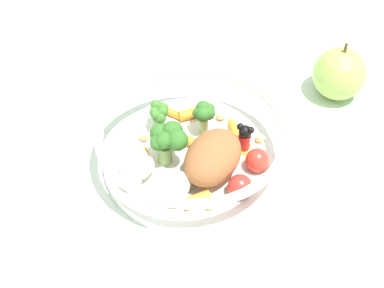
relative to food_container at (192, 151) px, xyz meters
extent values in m
plane|color=silver|center=(0.01, 0.00, -0.03)|extent=(2.40, 2.40, 0.00)
cylinder|color=white|center=(0.00, -0.01, -0.03)|extent=(0.20, 0.20, 0.01)
torus|color=white|center=(0.00, -0.01, 0.02)|extent=(0.21, 0.21, 0.01)
ellipsoid|color=brown|center=(-0.02, 0.01, 0.01)|extent=(0.08, 0.09, 0.05)
cylinder|color=#8EB766|center=(-0.01, -0.05, -0.01)|extent=(0.01, 0.01, 0.02)
sphere|color=#2D6023|center=(0.00, -0.05, 0.01)|extent=(0.01, 0.01, 0.01)
sphere|color=#2D6023|center=(-0.01, -0.04, 0.01)|extent=(0.02, 0.02, 0.02)
sphere|color=#2D6023|center=(-0.02, -0.05, 0.01)|extent=(0.02, 0.02, 0.02)
sphere|color=#2D6023|center=(-0.02, -0.06, 0.01)|extent=(0.01, 0.01, 0.01)
sphere|color=#2D6023|center=(-0.01, -0.06, 0.01)|extent=(0.02, 0.02, 0.02)
cylinder|color=#8EB766|center=(0.03, 0.00, -0.01)|extent=(0.02, 0.02, 0.02)
sphere|color=#2D6023|center=(0.04, 0.00, 0.01)|extent=(0.02, 0.02, 0.02)
sphere|color=#2D6023|center=(0.03, 0.01, 0.02)|extent=(0.02, 0.02, 0.02)
sphere|color=#2D6023|center=(0.03, 0.01, 0.02)|extent=(0.02, 0.02, 0.02)
sphere|color=#2D6023|center=(0.02, 0.00, 0.02)|extent=(0.02, 0.02, 0.02)
sphere|color=#2D6023|center=(0.02, -0.01, 0.02)|extent=(0.02, 0.02, 0.02)
sphere|color=#2D6023|center=(0.03, -0.01, 0.02)|extent=(0.02, 0.02, 0.02)
sphere|color=#2D6023|center=(0.03, -0.01, 0.02)|extent=(0.02, 0.02, 0.02)
cylinder|color=#7FAD5B|center=(0.04, -0.05, -0.01)|extent=(0.01, 0.01, 0.02)
sphere|color=#386B28|center=(0.04, -0.05, 0.01)|extent=(0.01, 0.01, 0.01)
sphere|color=#386B28|center=(0.04, -0.04, 0.01)|extent=(0.01, 0.01, 0.01)
sphere|color=#386B28|center=(0.04, -0.04, 0.00)|extent=(0.01, 0.01, 0.01)
sphere|color=#386B28|center=(0.04, -0.05, 0.01)|extent=(0.01, 0.01, 0.01)
sphere|color=#386B28|center=(0.04, -0.06, 0.01)|extent=(0.01, 0.01, 0.01)
sphere|color=#386B28|center=(0.04, -0.06, 0.01)|extent=(0.01, 0.01, 0.01)
sphere|color=white|center=(0.02, 0.05, 0.00)|extent=(0.03, 0.03, 0.03)
sphere|color=white|center=(0.02, 0.05, -0.01)|extent=(0.03, 0.03, 0.03)
sphere|color=white|center=(0.02, 0.05, -0.01)|extent=(0.03, 0.03, 0.03)
sphere|color=white|center=(0.02, 0.04, -0.01)|extent=(0.03, 0.03, 0.03)
sphere|color=silver|center=(0.06, 0.02, 0.00)|extent=(0.03, 0.03, 0.03)
sphere|color=silver|center=(0.06, 0.04, -0.01)|extent=(0.02, 0.02, 0.02)
sphere|color=silver|center=(0.05, 0.03, 0.00)|extent=(0.02, 0.02, 0.02)
sphere|color=silver|center=(0.05, 0.02, 0.00)|extent=(0.02, 0.02, 0.02)
sphere|color=silver|center=(0.06, 0.01, 0.00)|extent=(0.03, 0.03, 0.03)
cube|color=yellow|center=(-0.06, -0.02, -0.02)|extent=(0.02, 0.02, 0.00)
cylinder|color=red|center=(-0.06, -0.02, -0.01)|extent=(0.02, 0.02, 0.02)
sphere|color=black|center=(-0.06, -0.02, 0.01)|extent=(0.01, 0.01, 0.01)
sphere|color=black|center=(-0.06, -0.02, 0.01)|extent=(0.01, 0.01, 0.01)
sphere|color=black|center=(-0.05, -0.03, 0.01)|extent=(0.01, 0.01, 0.01)
cylinder|color=orange|center=(-0.01, 0.06, -0.01)|extent=(0.03, 0.02, 0.01)
cylinder|color=orange|center=(-0.05, -0.05, -0.02)|extent=(0.02, 0.03, 0.01)
cylinder|color=orange|center=(-0.01, -0.02, -0.01)|extent=(0.03, 0.03, 0.01)
cylinder|color=orange|center=(0.01, -0.07, -0.01)|extent=(0.03, 0.02, 0.01)
cylinder|color=orange|center=(0.02, -0.07, -0.02)|extent=(0.02, 0.02, 0.01)
cylinder|color=orange|center=(0.06, 0.00, -0.01)|extent=(0.03, 0.03, 0.01)
sphere|color=red|center=(-0.07, 0.00, -0.01)|extent=(0.03, 0.03, 0.03)
sphere|color=red|center=(-0.03, -0.02, -0.01)|extent=(0.02, 0.02, 0.02)
sphere|color=red|center=(-0.05, 0.04, -0.01)|extent=(0.03, 0.03, 0.03)
sphere|color=#D1B775|center=(-0.06, 0.03, -0.01)|extent=(0.01, 0.01, 0.01)
sphere|color=#D1B775|center=(0.06, -0.03, -0.01)|extent=(0.01, 0.01, 0.01)
sphere|color=tan|center=(0.01, 0.02, -0.01)|extent=(0.01, 0.01, 0.01)
sphere|color=tan|center=(-0.02, 0.06, -0.01)|extent=(0.01, 0.01, 0.01)
sphere|color=#D1B775|center=(-0.03, -0.07, -0.01)|extent=(0.01, 0.01, 0.01)
sphere|color=#D1B775|center=(-0.07, -0.04, -0.01)|extent=(0.01, 0.01, 0.01)
sphere|color=#D1B775|center=(-0.05, -0.06, -0.01)|extent=(0.01, 0.01, 0.01)
sphere|color=#8CB74C|center=(-0.17, -0.13, 0.00)|extent=(0.07, 0.07, 0.07)
cylinder|color=brown|center=(-0.17, -0.13, 0.04)|extent=(0.00, 0.00, 0.01)
camera|label=1|loc=(-0.02, 0.41, 0.45)|focal=53.50mm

